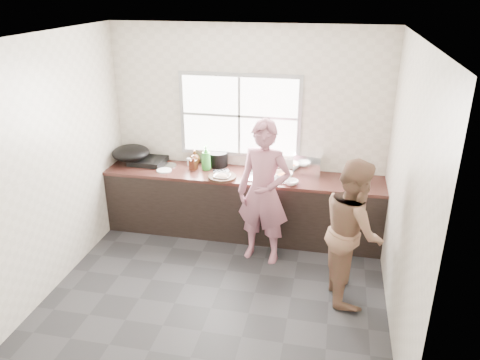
% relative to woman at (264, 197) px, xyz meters
% --- Properties ---
extents(floor, '(3.60, 3.20, 0.01)m').
position_rel_woman_xyz_m(floor, '(-0.37, -0.74, -0.82)').
color(floor, '#272729').
rests_on(floor, ground).
extents(ceiling, '(3.60, 3.20, 0.01)m').
position_rel_woman_xyz_m(ceiling, '(-0.37, -0.74, 1.89)').
color(ceiling, silver).
rests_on(ceiling, wall_back).
extents(wall_back, '(3.60, 0.01, 2.70)m').
position_rel_woman_xyz_m(wall_back, '(-0.37, 0.87, 0.53)').
color(wall_back, beige).
rests_on(wall_back, ground).
extents(wall_left, '(0.01, 3.20, 2.70)m').
position_rel_woman_xyz_m(wall_left, '(-2.17, -0.74, 0.53)').
color(wall_left, beige).
rests_on(wall_left, ground).
extents(wall_right, '(0.01, 3.20, 2.70)m').
position_rel_woman_xyz_m(wall_right, '(1.44, -0.74, 0.53)').
color(wall_right, beige).
rests_on(wall_right, ground).
extents(wall_front, '(3.60, 0.01, 2.70)m').
position_rel_woman_xyz_m(wall_front, '(-0.37, -2.34, 0.53)').
color(wall_front, beige).
rests_on(wall_front, ground).
extents(cabinet, '(3.60, 0.62, 0.82)m').
position_rel_woman_xyz_m(cabinet, '(-0.37, 0.55, -0.41)').
color(cabinet, black).
rests_on(cabinet, floor).
extents(countertop, '(3.60, 0.64, 0.04)m').
position_rel_woman_xyz_m(countertop, '(-0.37, 0.55, 0.02)').
color(countertop, '#381C16').
rests_on(countertop, cabinet).
extents(sink, '(0.55, 0.45, 0.02)m').
position_rel_woman_xyz_m(sink, '(-0.02, 0.55, 0.05)').
color(sink, silver).
rests_on(sink, countertop).
extents(faucet, '(0.02, 0.02, 0.30)m').
position_rel_woman_xyz_m(faucet, '(-0.02, 0.75, 0.19)').
color(faucet, silver).
rests_on(faucet, countertop).
extents(window_frame, '(1.60, 0.05, 1.10)m').
position_rel_woman_xyz_m(window_frame, '(-0.47, 0.85, 0.73)').
color(window_frame, '#9EA0A5').
rests_on(window_frame, wall_back).
extents(window_glazing, '(1.50, 0.01, 1.00)m').
position_rel_woman_xyz_m(window_glazing, '(-0.47, 0.83, 0.73)').
color(window_glazing, white).
rests_on(window_glazing, window_frame).
extents(woman, '(0.66, 0.49, 1.63)m').
position_rel_woman_xyz_m(woman, '(0.00, 0.00, 0.00)').
color(woman, '#A76475').
rests_on(woman, floor).
extents(person_side, '(0.72, 0.86, 1.56)m').
position_rel_woman_xyz_m(person_side, '(1.02, -0.54, -0.04)').
color(person_side, brown).
rests_on(person_side, floor).
extents(cutting_board, '(0.46, 0.46, 0.04)m').
position_rel_woman_xyz_m(cutting_board, '(-0.59, 0.36, 0.06)').
color(cutting_board, black).
rests_on(cutting_board, countertop).
extents(cleaver, '(0.22, 0.17, 0.01)m').
position_rel_woman_xyz_m(cleaver, '(-0.64, 0.51, 0.09)').
color(cleaver, '#B5B7BD').
rests_on(cleaver, cutting_board).
extents(bowl_mince, '(0.23, 0.23, 0.05)m').
position_rel_woman_xyz_m(bowl_mince, '(-0.59, 0.34, 0.07)').
color(bowl_mince, silver).
rests_on(bowl_mince, countertop).
extents(bowl_crabs, '(0.21, 0.21, 0.06)m').
position_rel_woman_xyz_m(bowl_crabs, '(0.16, 0.53, 0.07)').
color(bowl_crabs, white).
rests_on(bowl_crabs, countertop).
extents(bowl_held, '(0.25, 0.25, 0.07)m').
position_rel_woman_xyz_m(bowl_held, '(0.28, 0.34, 0.08)').
color(bowl_held, white).
rests_on(bowl_held, countertop).
extents(black_pot, '(0.28, 0.28, 0.19)m').
position_rel_woman_xyz_m(black_pot, '(-0.75, 0.78, 0.14)').
color(black_pot, black).
rests_on(black_pot, countertop).
extents(plate_food, '(0.23, 0.23, 0.02)m').
position_rel_woman_xyz_m(plate_food, '(-1.39, 0.45, 0.05)').
color(plate_food, white).
rests_on(plate_food, countertop).
extents(bottle_green, '(0.14, 0.14, 0.33)m').
position_rel_woman_xyz_m(bottle_green, '(-0.87, 0.61, 0.21)').
color(bottle_green, green).
rests_on(bottle_green, countertop).
extents(bottle_brown_tall, '(0.10, 0.10, 0.18)m').
position_rel_woman_xyz_m(bottle_brown_tall, '(-1.03, 0.58, 0.13)').
color(bottle_brown_tall, '#421D10').
rests_on(bottle_brown_tall, countertop).
extents(bottle_brown_short, '(0.15, 0.15, 0.18)m').
position_rel_woman_xyz_m(bottle_brown_short, '(-1.07, 0.78, 0.13)').
color(bottle_brown_short, '#492612').
rests_on(bottle_brown_short, countertop).
extents(glass_jar, '(0.09, 0.09, 0.10)m').
position_rel_woman_xyz_m(glass_jar, '(-1.13, 0.72, 0.09)').
color(glass_jar, silver).
rests_on(glass_jar, countertop).
extents(burner, '(0.47, 0.47, 0.07)m').
position_rel_woman_xyz_m(burner, '(-1.71, 0.71, 0.08)').
color(burner, black).
rests_on(burner, countertop).
extents(wok, '(0.54, 0.54, 0.19)m').
position_rel_woman_xyz_m(wok, '(-1.92, 0.62, 0.20)').
color(wok, black).
rests_on(wok, burner).
extents(dish_rack, '(0.38, 0.29, 0.26)m').
position_rel_woman_xyz_m(dish_rack, '(0.46, 0.78, 0.17)').
color(dish_rack, white).
rests_on(dish_rack, countertop).
extents(pot_lid_left, '(0.33, 0.33, 0.01)m').
position_rel_woman_xyz_m(pot_lid_left, '(-1.61, 0.72, 0.05)').
color(pot_lid_left, '#A7A9AE').
rests_on(pot_lid_left, countertop).
extents(pot_lid_right, '(0.32, 0.32, 0.01)m').
position_rel_woman_xyz_m(pot_lid_right, '(-1.42, 0.62, 0.05)').
color(pot_lid_right, silver).
rests_on(pot_lid_right, countertop).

